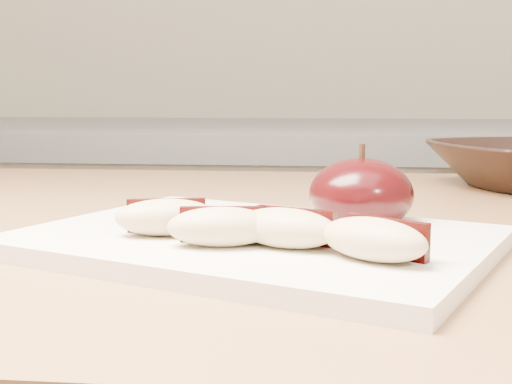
# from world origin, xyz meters

# --- Properties ---
(back_cabinet) EXTENTS (2.40, 0.62, 0.94)m
(back_cabinet) POSITION_xyz_m (0.00, 1.20, 0.47)
(back_cabinet) COLOR silver
(back_cabinet) RESTS_ON ground
(cutting_board) EXTENTS (0.33, 0.29, 0.01)m
(cutting_board) POSITION_xyz_m (0.04, 0.39, 0.91)
(cutting_board) COLOR silver
(cutting_board) RESTS_ON island_counter
(apple_half) EXTENTS (0.09, 0.09, 0.06)m
(apple_half) POSITION_xyz_m (0.11, 0.44, 0.93)
(apple_half) COLOR black
(apple_half) RESTS_ON cutting_board
(apple_wedge_a) EXTENTS (0.07, 0.04, 0.02)m
(apple_wedge_a) POSITION_xyz_m (-0.01, 0.37, 0.92)
(apple_wedge_a) COLOR tan
(apple_wedge_a) RESTS_ON cutting_board
(apple_wedge_b) EXTENTS (0.06, 0.04, 0.02)m
(apple_wedge_b) POSITION_xyz_m (0.03, 0.35, 0.92)
(apple_wedge_b) COLOR tan
(apple_wedge_b) RESTS_ON cutting_board
(apple_wedge_c) EXTENTS (0.07, 0.05, 0.02)m
(apple_wedge_c) POSITION_xyz_m (0.06, 0.35, 0.92)
(apple_wedge_c) COLOR tan
(apple_wedge_c) RESTS_ON cutting_board
(apple_wedge_d) EXTENTS (0.07, 0.06, 0.02)m
(apple_wedge_d) POSITION_xyz_m (0.11, 0.32, 0.92)
(apple_wedge_d) COLOR tan
(apple_wedge_d) RESTS_ON cutting_board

